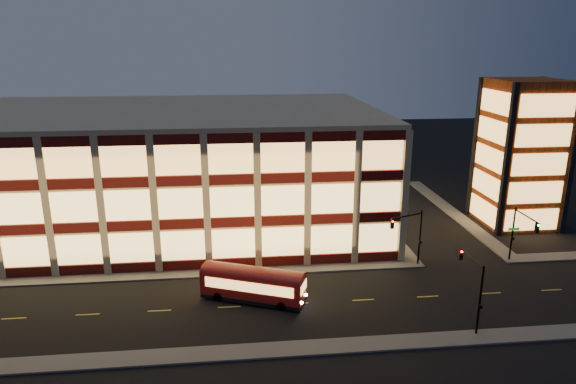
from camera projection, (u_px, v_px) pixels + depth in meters
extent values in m
plane|color=black|center=(188.00, 279.00, 50.21)|extent=(200.00, 200.00, 0.00)
cube|color=#514F4C|center=(158.00, 275.00, 50.84)|extent=(54.00, 2.00, 0.15)
cube|color=#514F4C|center=(372.00, 214.00, 68.74)|extent=(2.00, 30.00, 0.15)
cube|color=#514F4C|center=(565.00, 256.00, 55.22)|extent=(14.00, 2.00, 0.15)
cube|color=#514F4C|center=(451.00, 211.00, 69.86)|extent=(2.00, 30.00, 0.15)
cube|color=#514F4C|center=(174.00, 356.00, 37.80)|extent=(100.00, 2.00, 0.15)
cube|color=tan|center=(172.00, 169.00, 64.11)|extent=(50.00, 30.00, 14.00)
cube|color=tan|center=(168.00, 111.00, 62.05)|extent=(50.40, 30.40, 0.50)
cube|color=#470C0A|center=(159.00, 266.00, 51.51)|extent=(50.10, 0.25, 1.00)
cube|color=#EFC464|center=(158.00, 247.00, 50.93)|extent=(49.00, 0.20, 3.00)
cube|color=#470C0A|center=(366.00, 210.00, 68.48)|extent=(0.25, 30.10, 1.00)
cube|color=#EFC464|center=(366.00, 195.00, 67.88)|extent=(0.20, 29.00, 3.00)
cube|color=#470C0A|center=(156.00, 225.00, 50.26)|extent=(50.10, 0.25, 1.00)
cube|color=#EFC464|center=(154.00, 204.00, 49.68)|extent=(49.00, 0.20, 3.00)
cube|color=#470C0A|center=(367.00, 178.00, 67.23)|extent=(0.25, 30.10, 1.00)
cube|color=#EFC464|center=(368.00, 163.00, 66.63)|extent=(0.20, 29.00, 3.00)
cube|color=#470C0A|center=(153.00, 182.00, 49.00)|extent=(50.10, 0.25, 1.00)
cube|color=#EFC464|center=(151.00, 160.00, 48.42)|extent=(49.00, 0.20, 3.00)
cube|color=#470C0A|center=(369.00, 145.00, 65.98)|extent=(0.25, 30.10, 1.00)
cube|color=#EFC464|center=(369.00, 129.00, 65.38)|extent=(0.20, 29.00, 3.00)
cube|color=#8C3814|center=(521.00, 154.00, 63.16)|extent=(8.00, 8.00, 18.00)
cube|color=black|center=(507.00, 162.00, 58.94)|extent=(0.60, 0.60, 18.00)
cube|color=black|center=(572.00, 160.00, 59.76)|extent=(0.60, 0.60, 18.00)
cube|color=black|center=(475.00, 148.00, 66.57)|extent=(0.60, 0.60, 18.00)
cube|color=black|center=(533.00, 147.00, 67.38)|extent=(0.60, 0.60, 18.00)
cube|color=#FFB459|center=(531.00, 220.00, 61.32)|extent=(6.60, 0.16, 2.60)
cube|color=#FFB459|center=(483.00, 210.00, 64.80)|extent=(0.16, 6.60, 2.60)
cube|color=#FFB459|center=(535.00, 193.00, 60.36)|extent=(6.60, 0.16, 2.60)
cube|color=#FFB459|center=(486.00, 184.00, 63.83)|extent=(0.16, 6.60, 2.60)
cube|color=#FFB459|center=(539.00, 165.00, 59.39)|extent=(6.60, 0.16, 2.60)
cube|color=#FFB459|center=(489.00, 158.00, 62.86)|extent=(0.16, 6.60, 2.60)
cube|color=#FFB459|center=(544.00, 136.00, 58.42)|extent=(6.60, 0.16, 2.60)
cube|color=#FFB459|center=(492.00, 130.00, 61.89)|extent=(0.16, 6.60, 2.60)
cube|color=#FFB459|center=(548.00, 106.00, 57.45)|extent=(6.60, 0.16, 2.60)
cube|color=#FFB459|center=(495.00, 102.00, 60.92)|extent=(0.16, 6.60, 2.60)
cylinder|color=black|center=(420.00, 238.00, 52.51)|extent=(0.18, 0.18, 6.00)
cylinder|color=black|center=(407.00, 216.00, 50.85)|extent=(3.56, 1.63, 0.14)
cube|color=black|center=(392.00, 224.00, 50.10)|extent=(0.32, 0.32, 0.95)
sphere|color=#FF0C05|center=(393.00, 222.00, 49.84)|extent=(0.20, 0.20, 0.20)
cube|color=black|center=(420.00, 242.00, 52.44)|extent=(0.25, 0.18, 0.28)
cylinder|color=black|center=(512.00, 234.00, 53.53)|extent=(0.18, 0.18, 6.00)
cylinder|color=black|center=(526.00, 216.00, 50.86)|extent=(0.14, 4.00, 0.14)
cube|color=black|center=(537.00, 228.00, 49.09)|extent=(0.32, 0.32, 0.95)
sphere|color=#0CFF26|center=(539.00, 225.00, 48.84)|extent=(0.20, 0.20, 0.20)
cube|color=black|center=(513.00, 238.00, 53.46)|extent=(0.25, 0.18, 0.28)
cube|color=#0C7226|center=(514.00, 229.00, 53.22)|extent=(1.20, 0.06, 0.28)
cylinder|color=black|center=(480.00, 301.00, 39.84)|extent=(0.18, 0.18, 6.00)
cylinder|color=black|center=(472.00, 258.00, 40.97)|extent=(0.14, 4.00, 0.14)
cube|color=black|center=(461.00, 254.00, 43.02)|extent=(0.32, 0.32, 0.95)
sphere|color=#FF0C05|center=(462.00, 252.00, 42.77)|extent=(0.20, 0.20, 0.20)
cube|color=black|center=(480.00, 307.00, 39.76)|extent=(0.25, 0.18, 0.28)
cube|color=#930B08|center=(253.00, 284.00, 45.66)|extent=(9.47, 5.67, 2.13)
cube|color=black|center=(253.00, 297.00, 46.02)|extent=(9.47, 5.67, 0.32)
cylinder|color=black|center=(218.00, 297.00, 45.85)|extent=(0.88, 0.57, 0.84)
cylinder|color=black|center=(227.00, 287.00, 47.72)|extent=(0.88, 0.57, 0.84)
cylinder|color=black|center=(282.00, 306.00, 44.26)|extent=(0.88, 0.57, 0.84)
cylinder|color=black|center=(288.00, 295.00, 46.14)|extent=(0.88, 0.57, 0.84)
cube|color=#FFB459|center=(248.00, 287.00, 44.49)|extent=(7.58, 3.16, 0.93)
cube|color=#FFB459|center=(257.00, 276.00, 46.68)|extent=(7.58, 3.16, 0.93)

